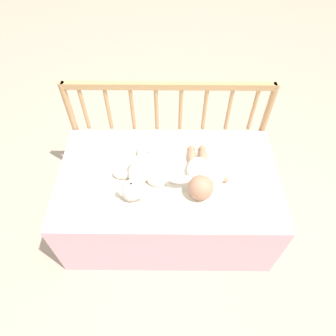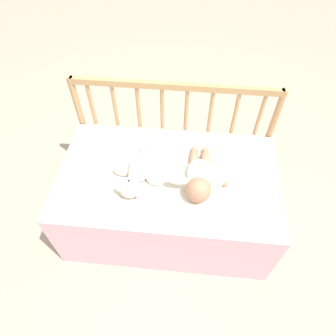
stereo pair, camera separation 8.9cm
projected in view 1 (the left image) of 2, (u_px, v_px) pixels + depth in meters
The scene contains 6 objects.
ground_plane at pixel (168, 218), 1.98m from camera, with size 12.00×12.00×0.00m, color tan.
crib_mattress at pixel (168, 199), 1.80m from camera, with size 1.20×0.70×0.47m.
crib_rail at pixel (169, 116), 1.78m from camera, with size 1.20×0.04×0.79m.
blanket at pixel (170, 174), 1.62m from camera, with size 0.79×0.48×0.01m.
teddy_bear at pixel (139, 173), 1.57m from camera, with size 0.29×0.40×0.11m.
baby at pixel (199, 176), 1.55m from camera, with size 0.32×0.39×0.13m.
Camera 1 is at (0.01, -0.99, 1.75)m, focal length 32.00 mm.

